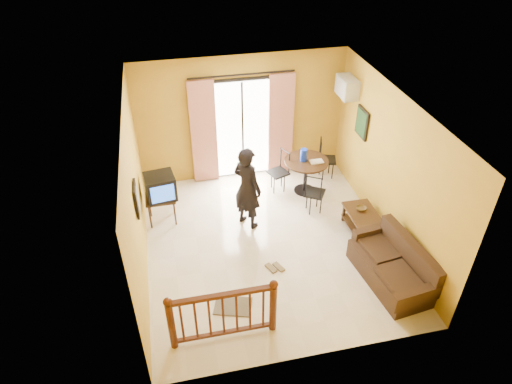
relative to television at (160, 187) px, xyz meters
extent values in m
plane|color=beige|center=(1.87, -1.13, -0.82)|extent=(5.00, 5.00, 0.00)
plane|color=white|center=(1.87, -1.13, 1.98)|extent=(5.00, 5.00, 0.00)
plane|color=#B78C23|center=(1.87, 1.37, 0.58)|extent=(4.50, 0.00, 4.50)
plane|color=#B78C23|center=(1.87, -3.63, 0.58)|extent=(4.50, 0.00, 4.50)
plane|color=#B78C23|center=(-0.38, -1.13, 0.58)|extent=(0.00, 5.00, 5.00)
plane|color=#B78C23|center=(4.12, -1.13, 0.58)|extent=(0.00, 5.00, 5.00)
cube|color=black|center=(1.87, 1.35, 0.33)|extent=(1.34, 0.03, 2.34)
cube|color=white|center=(1.87, 1.32, 0.33)|extent=(1.20, 0.04, 2.20)
cube|color=black|center=(1.87, 1.30, 0.33)|extent=(0.04, 0.02, 2.20)
cube|color=beige|center=(1.02, 1.27, 0.38)|extent=(0.55, 0.08, 2.35)
cube|color=beige|center=(2.72, 1.27, 0.38)|extent=(0.55, 0.08, 2.35)
cylinder|color=black|center=(1.87, 1.27, 1.60)|extent=(2.20, 0.04, 0.04)
cube|color=black|center=(-0.03, 0.00, -0.27)|extent=(0.57, 0.48, 0.04)
cylinder|color=black|center=(-0.27, -0.19, -0.55)|extent=(0.04, 0.04, 0.55)
cylinder|color=black|center=(0.21, -0.19, -0.55)|extent=(0.04, 0.04, 0.55)
cylinder|color=black|center=(-0.27, 0.20, -0.55)|extent=(0.04, 0.04, 0.55)
cylinder|color=black|center=(0.21, 0.20, -0.55)|extent=(0.04, 0.04, 0.55)
cube|color=black|center=(0.00, 0.00, 0.00)|extent=(0.61, 0.57, 0.50)
cube|color=blue|center=(0.03, -0.25, 0.00)|extent=(0.44, 0.08, 0.35)
cube|color=black|center=(-0.35, -1.33, 0.73)|extent=(0.04, 0.42, 0.52)
cube|color=#555249|center=(-0.33, -1.33, 0.73)|extent=(0.01, 0.34, 0.44)
cylinder|color=black|center=(3.05, 0.38, -0.06)|extent=(0.94, 0.94, 0.04)
cylinder|color=black|center=(3.05, 0.38, -0.44)|extent=(0.08, 0.08, 0.76)
cylinder|color=black|center=(3.05, 0.38, -0.81)|extent=(0.46, 0.46, 0.03)
cylinder|color=#142EBC|center=(2.99, 0.39, 0.09)|extent=(0.14, 0.14, 0.27)
cube|color=beige|center=(3.24, 0.28, -0.03)|extent=(0.28, 0.19, 0.02)
cube|color=silver|center=(3.97, 0.82, 1.33)|extent=(0.30, 0.60, 0.40)
cube|color=gray|center=(3.82, 0.82, 1.33)|extent=(0.02, 0.56, 0.36)
cube|color=black|center=(4.09, 0.17, 0.83)|extent=(0.04, 0.50, 0.60)
cube|color=black|center=(4.06, 0.17, 0.83)|extent=(0.01, 0.42, 0.52)
cube|color=black|center=(3.72, -1.22, -0.41)|extent=(0.55, 0.98, 0.04)
cube|color=black|center=(3.72, -1.22, -0.69)|extent=(0.51, 0.94, 0.03)
cube|color=black|center=(3.50, -1.66, -0.61)|extent=(0.05, 0.05, 0.41)
cube|color=black|center=(3.94, -1.66, -0.61)|extent=(0.05, 0.05, 0.41)
cube|color=black|center=(3.50, -0.78, -0.61)|extent=(0.05, 0.05, 0.41)
cube|color=black|center=(3.94, -0.78, -0.61)|extent=(0.05, 0.05, 0.41)
imported|color=#503E1B|center=(3.72, -1.05, -0.36)|extent=(0.25, 0.25, 0.06)
cube|color=#321F13|center=(3.67, -2.49, -0.63)|extent=(0.98, 1.66, 0.39)
cube|color=#321F13|center=(3.96, -2.49, -0.28)|extent=(0.37, 1.58, 0.54)
cube|color=#321F13|center=(3.67, -3.25, -0.41)|extent=(0.80, 0.25, 0.29)
cube|color=#321F13|center=(3.67, -1.72, -0.41)|extent=(0.80, 0.25, 0.29)
cube|color=#321F13|center=(3.62, -2.83, -0.40)|extent=(0.62, 0.70, 0.10)
cube|color=#321F13|center=(3.62, -2.14, -0.40)|extent=(0.62, 0.70, 0.10)
imported|color=black|center=(1.61, -0.45, 0.04)|extent=(0.71, 0.75, 1.72)
cylinder|color=#471E0F|center=(-0.03, -3.03, -0.36)|extent=(0.11, 0.11, 0.92)
cylinder|color=#471E0F|center=(1.47, -3.03, -0.36)|extent=(0.11, 0.11, 0.92)
sphere|color=#471E0F|center=(-0.03, -3.03, 0.15)|extent=(0.13, 0.13, 0.13)
sphere|color=#471E0F|center=(1.47, -3.03, 0.15)|extent=(0.13, 0.13, 0.13)
cube|color=#471E0F|center=(0.72, -3.03, 0.10)|extent=(1.55, 0.08, 0.06)
cube|color=#471E0F|center=(0.72, -3.03, -0.72)|extent=(1.55, 0.06, 0.05)
cube|color=#625B4F|center=(0.95, -2.48, -0.81)|extent=(0.69, 0.56, 0.02)
cube|color=#503E1B|center=(1.76, -1.79, -0.81)|extent=(0.19, 0.27, 0.03)
cube|color=#503E1B|center=(1.90, -1.79, -0.81)|extent=(0.19, 0.27, 0.03)
camera|label=1|loc=(0.25, -7.38, 5.00)|focal=32.00mm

